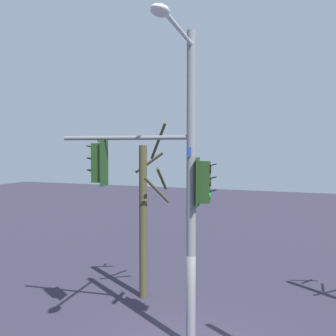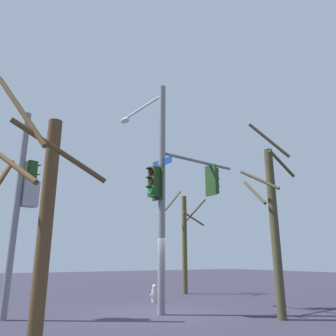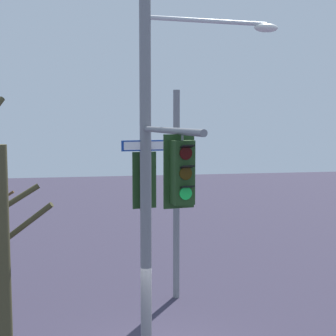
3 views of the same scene
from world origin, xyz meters
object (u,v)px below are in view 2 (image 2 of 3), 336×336
fire_hydrant (154,294)px  bare_tree_corner (41,224)px  bare_tree_behind_pole (273,222)px  bare_tree_across_street (185,239)px

fire_hydrant → bare_tree_corner: 10.08m
bare_tree_behind_pole → bare_tree_across_street: bearing=75.9°
bare_tree_across_street → bare_tree_corner: bare_tree_across_street is taller
bare_tree_corner → fire_hydrant: bearing=49.8°
bare_tree_behind_pole → bare_tree_corner: 7.78m
fire_hydrant → bare_tree_across_street: (3.22, 2.30, 2.53)m
fire_hydrant → bare_tree_behind_pole: 6.49m
bare_tree_behind_pole → bare_tree_corner: (-7.56, -1.73, -0.63)m
bare_tree_across_street → bare_tree_corner: size_ratio=1.18×
bare_tree_corner → bare_tree_across_street: bearing=45.7°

